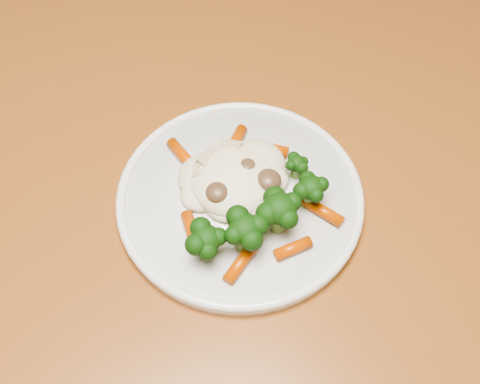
{
  "coord_description": "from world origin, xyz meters",
  "views": [
    {
      "loc": [
        0.2,
        -0.21,
        1.27
      ],
      "look_at": [
        0.34,
        0.09,
        0.77
      ],
      "focal_mm": 45.0,
      "sensor_mm": 36.0,
      "label": 1
    }
  ],
  "objects": [
    {
      "name": "meal",
      "position": [
        0.34,
        0.08,
        0.78
      ],
      "size": [
        0.16,
        0.18,
        0.05
      ],
      "color": "beige",
      "rests_on": "plate"
    },
    {
      "name": "plate",
      "position": [
        0.34,
        0.09,
        0.76
      ],
      "size": [
        0.25,
        0.25,
        0.01
      ],
      "primitive_type": "cylinder",
      "color": "white",
      "rests_on": "dining_table"
    },
    {
      "name": "dining_table",
      "position": [
        0.32,
        0.15,
        0.66
      ],
      "size": [
        1.53,
        1.3,
        0.75
      ],
      "rotation": [
        0.0,
        0.0,
        0.4
      ],
      "color": "brown",
      "rests_on": "ground"
    }
  ]
}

